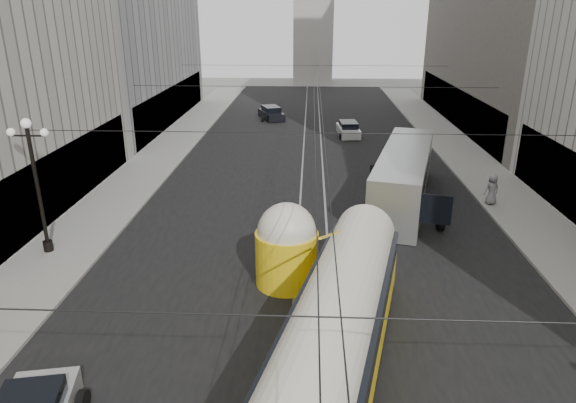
{
  "coord_description": "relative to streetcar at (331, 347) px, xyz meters",
  "views": [
    {
      "loc": [
        -0.2,
        -3.58,
        10.97
      ],
      "look_at": [
        -1.1,
        16.75,
        3.32
      ],
      "focal_mm": 32.0,
      "sensor_mm": 36.0,
      "label": 1
    }
  ],
  "objects": [
    {
      "name": "pedestrian_sidewalk_right",
      "position": [
        10.0,
        16.42,
        -0.73
      ],
      "size": [
        1.0,
        0.77,
        1.81
      ],
      "primitive_type": "imported",
      "rotation": [
        0.0,
        0.0,
        3.42
      ],
      "color": "gray",
      "rests_on": "sidewalk_right"
    },
    {
      "name": "city_bus",
      "position": [
        4.91,
        16.96,
        -0.03
      ],
      "size": [
        5.72,
        12.99,
        3.19
      ],
      "color": "#ACAFB1",
      "rests_on": "ground"
    },
    {
      "name": "streetcar",
      "position": [
        0.0,
        0.0,
        0.0
      ],
      "size": [
        5.85,
        16.25,
        3.65
      ],
      "color": "yellow",
      "rests_on": "ground"
    },
    {
      "name": "lamppost_left_mid",
      "position": [
        -13.1,
        9.11,
        1.96
      ],
      "size": [
        1.86,
        0.44,
        6.37
      ],
      "color": "black",
      "rests_on": "sidewalk_left"
    },
    {
      "name": "rail_right",
      "position": [
        0.25,
        23.61,
        -1.78
      ],
      "size": [
        0.12,
        85.0,
        0.04
      ],
      "primitive_type": "cube",
      "color": "gray",
      "rests_on": "ground"
    },
    {
      "name": "sedan_dark_far",
      "position": [
        -4.88,
        41.59,
        -1.17
      ],
      "size": [
        3.18,
        4.64,
        1.36
      ],
      "color": "black",
      "rests_on": "ground"
    },
    {
      "name": "catenary",
      "position": [
        -0.38,
        22.6,
        4.1
      ],
      "size": [
        25.0,
        72.0,
        0.23
      ],
      "color": "black",
      "rests_on": "ground"
    },
    {
      "name": "rail_left",
      "position": [
        -1.25,
        23.61,
        -1.78
      ],
      "size": [
        0.12,
        85.0,
        0.04
      ],
      "primitive_type": "cube",
      "color": "gray",
      "rests_on": "ground"
    },
    {
      "name": "sedan_white_far",
      "position": [
        2.79,
        34.17,
        -1.19
      ],
      "size": [
        2.05,
        4.31,
        1.32
      ],
      "color": "white",
      "rests_on": "ground"
    },
    {
      "name": "road",
      "position": [
        -0.5,
        23.61,
        -1.78
      ],
      "size": [
        20.0,
        85.0,
        0.02
      ],
      "primitive_type": "cube",
      "color": "black",
      "rests_on": "ground"
    },
    {
      "name": "sidewalk_left",
      "position": [
        -12.5,
        27.11,
        -1.71
      ],
      "size": [
        4.0,
        72.0,
        0.15
      ],
      "primitive_type": "cube",
      "color": "gray",
      "rests_on": "ground"
    },
    {
      "name": "sidewalk_right",
      "position": [
        11.5,
        27.11,
        -1.71
      ],
      "size": [
        4.0,
        72.0,
        0.15
      ],
      "primitive_type": "cube",
      "color": "gray",
      "rests_on": "ground"
    }
  ]
}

